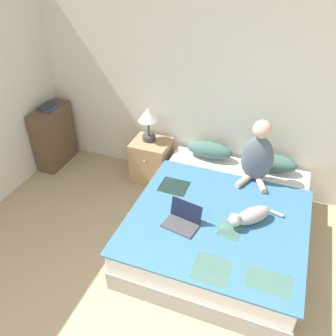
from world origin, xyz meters
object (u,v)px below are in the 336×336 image
pillow_near (209,150)px  pillow_far (272,162)px  person_sitting (258,155)px  table_lamp (148,118)px  bookshelf (54,136)px  laptop_open (182,220)px  nightstand (151,160)px  bed (220,224)px  book_stack_top (47,107)px  cat_tabby (250,216)px

pillow_near → pillow_far: size_ratio=1.00×
pillow_near → pillow_far: (0.76, 0.00, 0.00)m
pillow_far → person_sitting: person_sitting is taller
table_lamp → bookshelf: bearing=-173.2°
person_sitting → laptop_open: person_sitting is taller
person_sitting → nightstand: 1.47m
bed → nightstand: (-1.14, 0.80, 0.05)m
table_lamp → book_stack_top: size_ratio=1.90×
pillow_far → book_stack_top: 2.97m
book_stack_top → pillow_near: bearing=5.3°
pillow_near → laptop_open: 1.25m
cat_tabby → bed: bearing=-68.3°
bookshelf → laptop_open: bearing=-25.0°
person_sitting → laptop_open: size_ratio=2.03×
laptop_open → book_stack_top: (-2.25, 1.05, 0.36)m
table_lamp → bed: bearing=-35.5°
cat_tabby → bookshelf: (-2.87, 0.80, -0.14)m
bed → pillow_near: (-0.38, 0.88, 0.34)m
person_sitting → table_lamp: size_ratio=1.66×
bed → pillow_far: size_ratio=3.47×
pillow_far → person_sitting: 0.39m
pillow_far → bookshelf: bearing=-176.2°
bookshelf → person_sitting: bearing=-1.5°
pillow_near → book_stack_top: size_ratio=2.46×
nightstand → bookshelf: bearing=-175.0°
bed → book_stack_top: book_stack_top is taller
pillow_near → cat_tabby: size_ratio=1.17×
table_lamp → bookshelf: size_ratio=0.53×
nightstand → book_stack_top: 1.55m
cat_tabby → book_stack_top: bearing=-62.2°
pillow_near → book_stack_top: (-2.18, -0.20, 0.30)m
pillow_near → person_sitting: size_ratio=0.78×
laptop_open → cat_tabby: bearing=33.0°
bed → book_stack_top: bearing=165.3°
laptop_open → bookshelf: size_ratio=0.43×
nightstand → book_stack_top: size_ratio=2.40×
bed → pillow_far: 1.01m
table_lamp → book_stack_top: bearing=-172.9°
bookshelf → table_lamp: bearing=6.8°
bookshelf → nightstand: bearing=5.0°
cat_tabby → table_lamp: size_ratio=1.11×
person_sitting → book_stack_top: bearing=178.7°
pillow_far → table_lamp: table_lamp is taller
laptop_open → book_stack_top: bearing=165.5°
laptop_open → bookshelf: bookshelf is taller
bookshelf → pillow_near: bearing=5.2°
person_sitting → nightstand: size_ratio=1.32×
pillow_near → nightstand: pillow_near is taller
pillow_far → nightstand: bearing=-177.2°
table_lamp → cat_tabby: bearing=-33.0°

